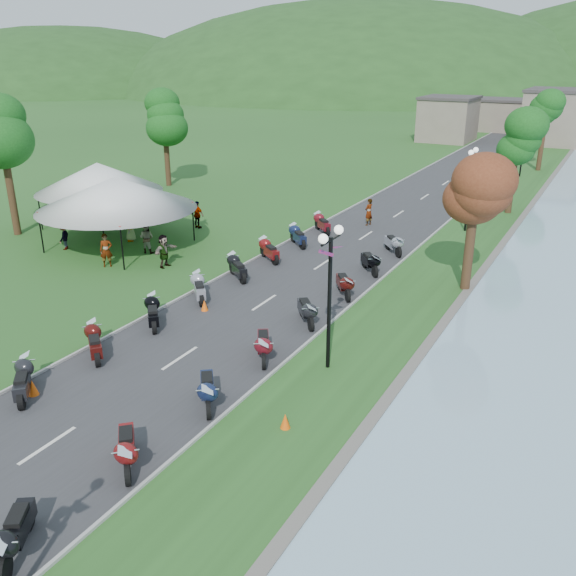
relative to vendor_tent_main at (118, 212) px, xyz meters
The scene contains 12 objects.
road 18.79m from the vendor_tent_main, 52.07° to the left, with size 7.00×120.00×0.02m, color #363639.
far_building 60.49m from the vendor_tent_main, 80.98° to the left, with size 18.00×16.00×5.00m, color gray.
moto_row_left 15.11m from the vendor_tent_main, 54.23° to the right, with size 2.60×43.00×1.10m, color #331411, non-canonical shape.
moto_row_right 17.14m from the vendor_tent_main, 34.00° to the right, with size 2.60×34.05×1.10m, color #331411, non-canonical shape.
vendor_tent_main is the anchor object (origin of this frame).
vendor_tent_side 5.11m from the vendor_tent_main, 145.58° to the left, with size 5.22×5.22×4.00m, color silver, non-canonical shape.
tree_park_left 7.97m from the vendor_tent_main, behind, with size 3.53×3.53×9.82m, color #1C641D, non-canonical shape.
tree_lakeside 19.17m from the vendor_tent_main, ahead, with size 2.69×2.69×7.48m, color #1C641D, non-canonical shape.
pedestrian_a 4.01m from the vendor_tent_main, 58.36° to the right, with size 0.64×0.47×1.75m, color slate.
pedestrian_b 2.90m from the vendor_tent_main, ahead, with size 0.83×0.45×1.70m, color slate.
pedestrian_c 3.67m from the vendor_tent_main, 141.23° to the right, with size 0.98×0.41×1.52m, color slate.
traffic_cone_near 16.32m from the vendor_tent_main, 56.76° to the right, with size 0.35×0.35×0.55m, color #F2590C.
Camera 1 is at (12.95, 0.60, 10.46)m, focal length 38.00 mm.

